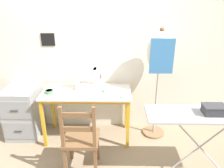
{
  "coord_description": "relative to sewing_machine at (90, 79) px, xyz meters",
  "views": [
    {
      "loc": [
        0.4,
        -2.44,
        1.98
      ],
      "look_at": [
        0.35,
        0.25,
        0.86
      ],
      "focal_mm": 35.0,
      "sensor_mm": 36.0,
      "label": 1
    }
  ],
  "objects": [
    {
      "name": "ground_plane",
      "position": [
        -0.04,
        -0.36,
        -0.88
      ],
      "size": [
        14.0,
        14.0,
        0.0
      ],
      "primitive_type": "plane",
      "color": "gray"
    },
    {
      "name": "wall_back",
      "position": [
        -0.04,
        0.27,
        0.39
      ],
      "size": [
        10.0,
        0.06,
        2.55
      ],
      "color": "silver",
      "rests_on": "ground_plane"
    },
    {
      "name": "sewing_table",
      "position": [
        -0.04,
        -0.09,
        -0.23
      ],
      "size": [
        1.22,
        0.56,
        0.74
      ],
      "color": "silver",
      "rests_on": "ground_plane"
    },
    {
      "name": "sewing_machine",
      "position": [
        0.0,
        0.0,
        0.0
      ],
      "size": [
        0.34,
        0.17,
        0.32
      ],
      "color": "white",
      "rests_on": "sewing_table"
    },
    {
      "name": "fabric_bowl",
      "position": [
        -0.53,
        -0.15,
        -0.12
      ],
      "size": [
        0.11,
        0.11,
        0.04
      ],
      "color": "#56895B",
      "rests_on": "sewing_table"
    },
    {
      "name": "scissors",
      "position": [
        0.46,
        -0.26,
        -0.14
      ],
      "size": [
        0.15,
        0.09,
        0.01
      ],
      "color": "silver",
      "rests_on": "sewing_table"
    },
    {
      "name": "thread_spool_near_machine",
      "position": [
        0.19,
        -0.1,
        -0.12
      ],
      "size": [
        0.04,
        0.04,
        0.04
      ],
      "color": "green",
      "rests_on": "sewing_table"
    },
    {
      "name": "wooden_chair",
      "position": [
        -0.03,
        -0.75,
        -0.44
      ],
      "size": [
        0.4,
        0.38,
        0.93
      ],
      "color": "brown",
      "rests_on": "ground_plane"
    },
    {
      "name": "filing_cabinet",
      "position": [
        -0.99,
        -0.02,
        -0.51
      ],
      "size": [
        0.45,
        0.52,
        0.74
      ],
      "color": "#93999E",
      "rests_on": "ground_plane"
    },
    {
      "name": "dress_form",
      "position": [
        0.94,
        0.01,
        0.31
      ],
      "size": [
        0.36,
        0.32,
        1.59
      ],
      "color": "#846647",
      "rests_on": "ground_plane"
    },
    {
      "name": "ironing_board",
      "position": [
        1.29,
        -0.82,
        -0.09
      ],
      "size": [
        1.23,
        0.38,
        0.84
      ],
      "color": "#ADB2B7",
      "rests_on": "ground_plane"
    },
    {
      "name": "storage_box",
      "position": [
        1.36,
        -0.83,
        0.0
      ],
      "size": [
        0.23,
        0.16,
        0.1
      ],
      "color": "#333338",
      "rests_on": "ironing_board"
    }
  ]
}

